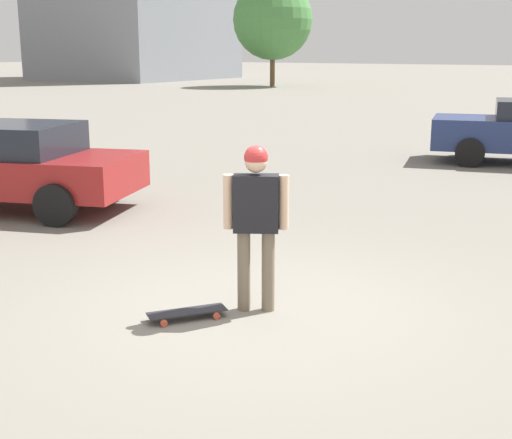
# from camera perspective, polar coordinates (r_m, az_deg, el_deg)

# --- Properties ---
(ground_plane) EXTENTS (220.00, 220.00, 0.00)m
(ground_plane) POSITION_cam_1_polar(r_m,az_deg,el_deg) (7.16, 0.00, -7.23)
(ground_plane) COLOR gray
(person) EXTENTS (0.56, 0.39, 1.65)m
(person) POSITION_cam_1_polar(r_m,az_deg,el_deg) (6.87, 0.00, 0.69)
(person) COLOR #7A6B56
(person) RESTS_ON ground_plane
(skateboard) EXTENTS (0.63, 0.74, 0.08)m
(skateboard) POSITION_cam_1_polar(r_m,az_deg,el_deg) (6.95, -5.54, -7.41)
(skateboard) COLOR #232328
(skateboard) RESTS_ON ground_plane
(car_parked_near) EXTENTS (4.43, 3.04, 1.38)m
(car_parked_near) POSITION_cam_1_polar(r_m,az_deg,el_deg) (12.10, -19.01, 4.15)
(car_parked_near) COLOR maroon
(car_parked_near) RESTS_ON ground_plane
(tree_distant) EXTENTS (5.38, 5.38, 7.12)m
(tree_distant) POSITION_cam_1_polar(r_m,az_deg,el_deg) (49.92, 1.34, 15.70)
(tree_distant) COLOR brown
(tree_distant) RESTS_ON ground_plane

